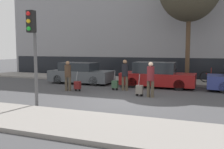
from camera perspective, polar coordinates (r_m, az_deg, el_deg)
ground_plane at (r=10.81m, az=2.33°, el=-6.13°), size 80.00×80.00×0.00m
sidewalk_near at (r=7.45m, az=-7.26°, el=-11.16°), size 28.00×2.50×0.12m
sidewalk_far at (r=17.48m, az=9.80°, el=-1.46°), size 28.00×3.00×0.12m
parked_car_0 at (r=16.58m, az=-7.18°, el=0.22°), size 4.14×1.76×1.37m
parked_car_1 at (r=14.95m, az=10.19°, el=-0.27°), size 4.28×1.71×1.48m
pedestrian_left at (r=13.62m, az=-10.07°, el=0.11°), size 0.35×0.34×1.61m
trolley_left at (r=13.47m, az=-7.89°, el=-2.43°), size 0.34×0.29×1.07m
pedestrian_center at (r=13.52m, az=2.96°, el=0.32°), size 0.35×0.34×1.67m
trolley_center at (r=13.71m, az=0.68°, el=-2.24°), size 0.34×0.29×1.06m
pedestrian_right at (r=11.71m, az=8.81°, el=-0.63°), size 0.35×0.34×1.65m
trolley_right at (r=11.99m, az=6.28°, el=-3.44°), size 0.34×0.29×1.06m
traffic_light at (r=9.81m, az=-17.62°, el=7.70°), size 0.28×0.47×3.64m
parked_bicycle at (r=17.09m, az=22.31°, el=-0.51°), size 1.77×0.06×0.96m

